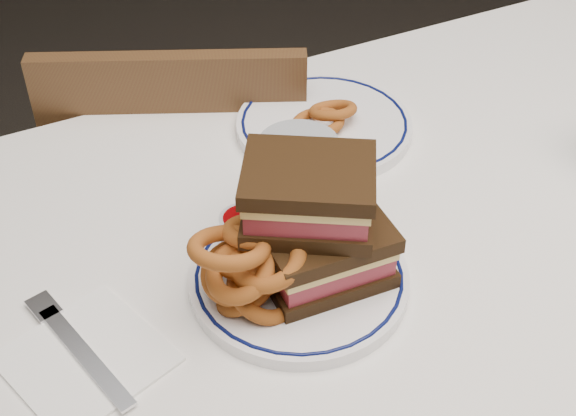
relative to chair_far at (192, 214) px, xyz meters
name	(u,v)px	position (x,y,z in m)	size (l,w,h in m)	color
dining_table	(424,296)	(0.14, -0.49, 0.19)	(1.27, 0.87, 0.75)	white
chair_far	(192,214)	(0.00, 0.00, 0.00)	(0.51, 0.51, 0.84)	#3F2214
main_plate	(299,278)	(-0.04, -0.49, 0.30)	(0.24, 0.24, 0.02)	white
reuben_sandwich	(316,223)	(-0.02, -0.49, 0.38)	(0.17, 0.16, 0.14)	black
onion_rings_main	(250,266)	(-0.10, -0.49, 0.36)	(0.12, 0.11, 0.12)	brown
ketchup_ramekin	(243,227)	(-0.07, -0.41, 0.33)	(0.05, 0.05, 0.03)	silver
beer_mug	(300,193)	(-0.01, -0.43, 0.37)	(0.13, 0.09, 0.14)	black
far_plate	(324,125)	(0.12, -0.24, 0.30)	(0.24, 0.24, 0.02)	white
onion_rings_far	(325,117)	(0.12, -0.25, 0.32)	(0.10, 0.08, 0.04)	brown
napkin_fork	(84,356)	(-0.28, -0.48, 0.30)	(0.18, 0.20, 0.01)	white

